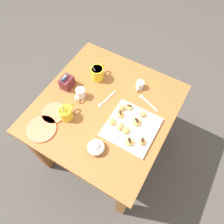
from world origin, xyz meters
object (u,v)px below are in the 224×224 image
object	(u,v)px
chocolate_sauce_pitcher	(140,85)
beignet_7	(129,107)
saucer_coral_left	(41,129)
beignet_1	(129,141)
coffee_mug_yellow_right	(98,73)
beignet_3	(143,114)
beignet_6	(126,130)
beignet_8	(142,141)
pastry_plate_square	(131,127)
sugar_caddy	(67,82)
cream_pitcher_white	(81,93)
beignet_9	(120,126)
ice_cream_bowl	(96,147)
beignet_4	(136,122)
beignet_2	(120,114)
beignet_5	(121,107)
dining_table	(105,117)
coffee_mug_yellow_left	(66,113)
beignet_0	(112,121)
saucer_coral_right	(54,113)

from	to	relation	value
chocolate_sauce_pitcher	beignet_7	world-z (taller)	chocolate_sauce_pitcher
saucer_coral_left	beignet_1	xyz separation A→B (m)	(0.19, -0.51, 0.03)
coffee_mug_yellow_right	beignet_3	bearing A→B (deg)	-107.23
beignet_6	beignet_1	bearing A→B (deg)	-135.52
chocolate_sauce_pitcher	beignet_8	size ratio (longest dim) A/B	1.98
pastry_plate_square	beignet_7	bearing A→B (deg)	35.08
sugar_caddy	chocolate_sauce_pitcher	world-z (taller)	sugar_caddy
cream_pitcher_white	beignet_9	xyz separation A→B (m)	(-0.08, -0.34, -0.01)
ice_cream_bowl	beignet_4	size ratio (longest dim) A/B	1.81
sugar_caddy	ice_cream_bowl	world-z (taller)	sugar_caddy
saucer_coral_left	beignet_7	world-z (taller)	beignet_7
beignet_3	beignet_2	bearing A→B (deg)	119.39
cream_pitcher_white	beignet_5	xyz separation A→B (m)	(0.04, -0.28, -0.00)
dining_table	coffee_mug_yellow_left	bearing A→B (deg)	136.97
beignet_4	saucer_coral_left	bearing A→B (deg)	123.63
ice_cream_bowl	beignet_6	distance (m)	0.20
dining_table	beignet_7	xyz separation A→B (m)	(0.06, -0.14, 0.16)
sugar_caddy	beignet_2	distance (m)	0.43
sugar_caddy	saucer_coral_left	xyz separation A→B (m)	(-0.35, -0.06, -0.04)
saucer_coral_left	beignet_5	bearing A→B (deg)	-44.25
beignet_0	beignet_4	xyz separation A→B (m)	(0.07, -0.13, -0.00)
sugar_caddy	chocolate_sauce_pitcher	xyz separation A→B (m)	(0.24, -0.43, -0.01)
ice_cream_bowl	saucer_coral_right	bearing A→B (deg)	79.35
beignet_2	beignet_8	size ratio (longest dim) A/B	1.11
beignet_2	cream_pitcher_white	bearing A→B (deg)	89.47
chocolate_sauce_pitcher	beignet_3	distance (m)	0.23
sugar_caddy	beignet_9	distance (m)	0.48
coffee_mug_yellow_left	beignet_5	world-z (taller)	coffee_mug_yellow_left
pastry_plate_square	dining_table	bearing A→B (deg)	78.22
beignet_0	beignet_7	size ratio (longest dim) A/B	1.03
sugar_caddy	saucer_coral_left	bearing A→B (deg)	-170.90
chocolate_sauce_pitcher	dining_table	bearing A→B (deg)	154.28
coffee_mug_yellow_right	sugar_caddy	bearing A→B (deg)	140.16
dining_table	beignet_4	bearing A→B (deg)	-92.36
beignet_6	beignet_7	distance (m)	0.17
pastry_plate_square	beignet_2	distance (m)	0.11
dining_table	saucer_coral_left	xyz separation A→B (m)	(-0.33, 0.25, 0.14)
beignet_8	beignet_4	bearing A→B (deg)	41.25
saucer_coral_right	beignet_1	size ratio (longest dim) A/B	2.83
beignet_4	dining_table	bearing A→B (deg)	87.64
saucer_coral_right	beignet_9	xyz separation A→B (m)	(0.12, -0.42, 0.03)
cream_pitcher_white	chocolate_sauce_pitcher	xyz separation A→B (m)	(0.27, -0.30, -0.01)
coffee_mug_yellow_right	beignet_3	world-z (taller)	coffee_mug_yellow_right
dining_table	coffee_mug_yellow_left	xyz separation A→B (m)	(-0.18, 0.17, 0.18)
beignet_1	beignet_2	distance (m)	0.19
beignet_4	beignet_6	world-z (taller)	beignet_4
saucer_coral_right	beignet_7	bearing A→B (deg)	-56.32
beignet_0	beignet_3	size ratio (longest dim) A/B	1.11
chocolate_sauce_pitcher	beignet_2	bearing A→B (deg)	179.23
beignet_1	beignet_2	xyz separation A→B (m)	(0.13, 0.13, 0.00)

